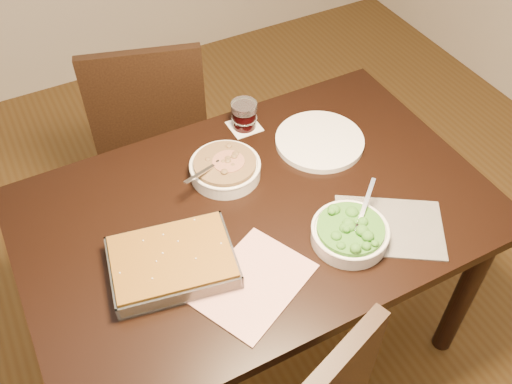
{
  "coord_description": "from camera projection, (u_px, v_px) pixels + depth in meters",
  "views": [
    {
      "loc": [
        -0.53,
        -1.01,
        2.03
      ],
      "look_at": [
        0.0,
        0.02,
        0.8
      ],
      "focal_mm": 40.0,
      "sensor_mm": 36.0,
      "label": 1
    }
  ],
  "objects": [
    {
      "name": "wine_tumbler",
      "position": [
        244.0,
        114.0,
        1.93
      ],
      "size": [
        0.09,
        0.09,
        0.1
      ],
      "color": "black",
      "rests_on": "coaster"
    },
    {
      "name": "chair_far",
      "position": [
        151.0,
        123.0,
        2.34
      ],
      "size": [
        0.54,
        0.54,
        0.93
      ],
      "rotation": [
        0.0,
        0.0,
        2.86
      ],
      "color": "black",
      "rests_on": "ground"
    },
    {
      "name": "table",
      "position": [
        257.0,
        228.0,
        1.78
      ],
      "size": [
        1.4,
        0.9,
        0.75
      ],
      "color": "black",
      "rests_on": "ground"
    },
    {
      "name": "baking_dish",
      "position": [
        173.0,
        262.0,
        1.54
      ],
      "size": [
        0.37,
        0.3,
        0.06
      ],
      "rotation": [
        0.0,
        0.0,
        -0.19
      ],
      "color": "silver",
      "rests_on": "table"
    },
    {
      "name": "ground",
      "position": [
        257.0,
        333.0,
        2.26
      ],
      "size": [
        4.0,
        4.0,
        0.0
      ],
      "primitive_type": "plane",
      "color": "#4B3215",
      "rests_on": "ground"
    },
    {
      "name": "broccoli_bowl",
      "position": [
        350.0,
        233.0,
        1.61
      ],
      "size": [
        0.22,
        0.22,
        0.09
      ],
      "color": "white",
      "rests_on": "table"
    },
    {
      "name": "coaster",
      "position": [
        244.0,
        126.0,
        1.97
      ],
      "size": [
        0.1,
        0.1,
        0.0
      ],
      "primitive_type": "cube",
      "color": "white",
      "rests_on": "table"
    },
    {
      "name": "magazine_a",
      "position": [
        253.0,
        283.0,
        1.52
      ],
      "size": [
        0.37,
        0.34,
        0.01
      ],
      "primitive_type": "cube",
      "rotation": [
        0.0,
        0.0,
        0.45
      ],
      "color": "#A83430",
      "rests_on": "table"
    },
    {
      "name": "dinner_plate",
      "position": [
        320.0,
        141.0,
        1.9
      ],
      "size": [
        0.3,
        0.3,
        0.02
      ],
      "primitive_type": "cylinder",
      "color": "white",
      "rests_on": "table"
    },
    {
      "name": "stew_bowl",
      "position": [
        225.0,
        168.0,
        1.79
      ],
      "size": [
        0.24,
        0.22,
        0.09
      ],
      "color": "white",
      "rests_on": "table"
    },
    {
      "name": "magazine_b",
      "position": [
        389.0,
        227.0,
        1.66
      ],
      "size": [
        0.38,
        0.36,
        0.01
      ],
      "primitive_type": "cube",
      "rotation": [
        0.0,
        0.0,
        -0.57
      ],
      "color": "#24262C",
      "rests_on": "table"
    }
  ]
}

